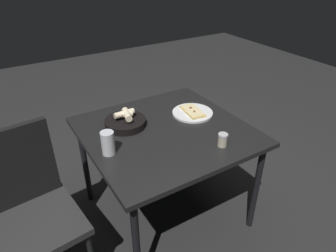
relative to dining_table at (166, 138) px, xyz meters
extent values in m
plane|color=#252525|center=(0.00, 0.00, -0.64)|extent=(8.00, 8.00, 0.00)
cube|color=black|center=(0.00, 0.00, 0.05)|extent=(0.98, 0.95, 0.03)
cylinder|color=black|center=(-0.43, -0.42, -0.30)|extent=(0.04, 0.04, 0.67)
cylinder|color=black|center=(0.43, -0.42, -0.30)|extent=(0.04, 0.04, 0.67)
cylinder|color=black|center=(-0.43, 0.42, -0.30)|extent=(0.04, 0.04, 0.67)
cylinder|color=black|center=(0.43, 0.42, -0.30)|extent=(0.04, 0.04, 0.67)
cylinder|color=white|center=(0.26, 0.08, 0.07)|extent=(0.28, 0.28, 0.01)
cube|color=tan|center=(0.26, 0.08, 0.08)|extent=(0.13, 0.21, 0.01)
cube|color=beige|center=(0.26, 0.08, 0.09)|extent=(0.12, 0.20, 0.01)
sphere|color=brown|center=(0.27, 0.11, 0.09)|extent=(0.02, 0.02, 0.02)
sphere|color=brown|center=(0.27, 0.11, 0.09)|extent=(0.02, 0.02, 0.02)
sphere|color=brown|center=(0.26, 0.05, 0.09)|extent=(0.02, 0.02, 0.02)
cylinder|color=black|center=(-0.19, 0.17, 0.08)|extent=(0.26, 0.26, 0.05)
cylinder|color=beige|center=(-0.19, 0.19, 0.14)|extent=(0.13, 0.04, 0.04)
cylinder|color=beige|center=(-0.18, 0.16, 0.14)|extent=(0.07, 0.13, 0.04)
cylinder|color=beige|center=(-0.19, 0.18, 0.14)|extent=(0.11, 0.05, 0.03)
cylinder|color=red|center=(-0.13, 0.16, 0.08)|extent=(0.06, 0.06, 0.03)
cylinder|color=silver|center=(-0.40, -0.05, 0.13)|extent=(0.07, 0.07, 0.13)
cylinder|color=orange|center=(-0.40, -0.05, 0.09)|extent=(0.07, 0.07, 0.06)
cylinder|color=#BFB299|center=(0.18, -0.32, 0.09)|extent=(0.05, 0.05, 0.06)
cylinder|color=maroon|center=(0.18, -0.32, 0.08)|extent=(0.05, 0.05, 0.03)
cylinder|color=#B7B7BC|center=(0.18, -0.32, 0.13)|extent=(0.06, 0.06, 0.01)
cube|color=#282828|center=(-0.84, -0.10, -0.20)|extent=(0.49, 0.49, 0.04)
cube|color=black|center=(-0.86, 0.10, 0.05)|extent=(0.42, 0.08, 0.46)
cylinder|color=black|center=(-1.05, 0.07, -0.43)|extent=(0.03, 0.03, 0.42)
cylinder|color=black|center=(-0.67, 0.11, -0.43)|extent=(0.03, 0.03, 0.42)
camera|label=1|loc=(-0.83, -1.38, 1.03)|focal=32.24mm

